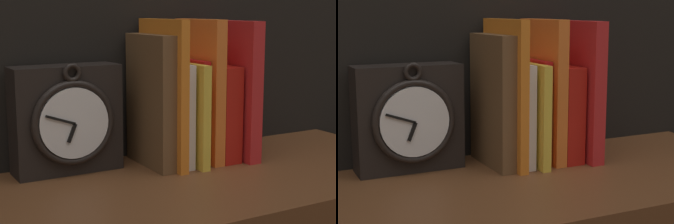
% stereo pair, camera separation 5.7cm
% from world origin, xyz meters
% --- Properties ---
extents(clock, '(0.18, 0.08, 0.19)m').
position_xyz_m(clock, '(-0.12, 0.14, 0.95)').
color(clock, black).
rests_on(clock, bookshelf).
extents(book_slot0_brown, '(0.03, 0.14, 0.23)m').
position_xyz_m(book_slot0_brown, '(0.03, 0.11, 0.97)').
color(book_slot0_brown, brown).
rests_on(book_slot0_brown, bookshelf).
extents(book_slot1_orange, '(0.02, 0.15, 0.26)m').
position_xyz_m(book_slot1_orange, '(0.05, 0.10, 0.98)').
color(book_slot1_orange, orange).
rests_on(book_slot1_orange, bookshelf).
extents(book_slot2_white, '(0.02, 0.14, 0.18)m').
position_xyz_m(book_slot2_white, '(0.07, 0.11, 0.95)').
color(book_slot2_white, white).
rests_on(book_slot2_white, bookshelf).
extents(book_slot3_yellow, '(0.02, 0.15, 0.18)m').
position_xyz_m(book_slot3_yellow, '(0.09, 0.10, 0.95)').
color(book_slot3_yellow, gold).
rests_on(book_slot3_yellow, bookshelf).
extents(book_slot4_red, '(0.01, 0.13, 0.19)m').
position_xyz_m(book_slot4_red, '(0.11, 0.11, 0.95)').
color(book_slot4_red, red).
rests_on(book_slot4_red, bookshelf).
extents(book_slot5_orange, '(0.02, 0.14, 0.26)m').
position_xyz_m(book_slot5_orange, '(0.13, 0.11, 0.98)').
color(book_slot5_orange, orange).
rests_on(book_slot5_orange, bookshelf).
extents(book_slot6_red, '(0.04, 0.14, 0.17)m').
position_xyz_m(book_slot6_red, '(0.15, 0.11, 0.94)').
color(book_slot6_red, '#B11810').
rests_on(book_slot6_red, bookshelf).
extents(book_slot7_red, '(0.03, 0.16, 0.25)m').
position_xyz_m(book_slot7_red, '(0.19, 0.10, 0.98)').
color(book_slot7_red, red).
rests_on(book_slot7_red, bookshelf).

